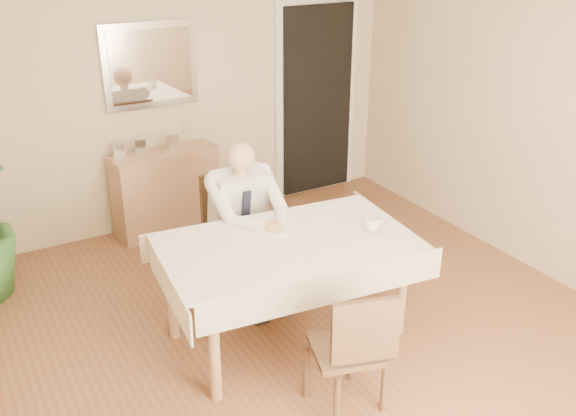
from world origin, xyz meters
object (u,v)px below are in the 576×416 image
chair_near (354,346)px  seated_man (249,217)px  dining_table (288,252)px  chair_far (233,222)px  sideboard (166,191)px  coffee_mug (372,224)px

chair_near → seated_man: seated_man is taller
dining_table → chair_far: chair_far is taller
seated_man → dining_table: bearing=-90.0°
chair_far → chair_near: bearing=-95.1°
chair_near → chair_far: bearing=105.0°
dining_table → chair_near: chair_near is taller
seated_man → sideboard: seated_man is taller
seated_man → sideboard: bearing=95.5°
chair_far → coffee_mug: (0.59, -1.03, 0.27)m
chair_near → sideboard: size_ratio=0.86×
sideboard → chair_far: bearing=-89.2°
coffee_mug → chair_near: bearing=-131.9°
chair_far → sideboard: size_ratio=0.95×
chair_far → seated_man: bearing=-93.3°
chair_near → coffee_mug: 1.03m
coffee_mug → sideboard: coffee_mug is taller
seated_man → coffee_mug: bearing=-51.3°
seated_man → coffee_mug: (0.59, -0.74, 0.11)m
chair_near → dining_table: bearing=103.2°
seated_man → sideboard: 1.51m
sideboard → coffee_mug: bearing=-77.6°
chair_far → sideboard: 1.19m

